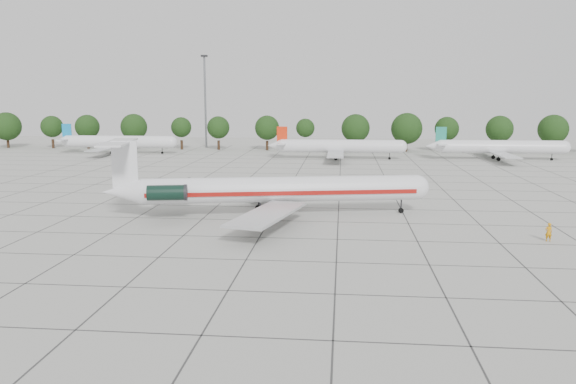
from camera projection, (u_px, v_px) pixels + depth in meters
The scene contains 9 objects.
ground at pixel (269, 221), 65.49m from camera, with size 260.00×260.00×0.00m, color #ACACA5.
apron_joints at pixel (283, 198), 80.21m from camera, with size 170.00×170.00×0.02m, color #383838.
main_airliner at pixel (264, 189), 67.51m from camera, with size 39.06×30.43×9.24m.
ground_crew at pixel (549, 232), 55.97m from camera, with size 0.69×0.46×1.90m, color orange.
bg_airliner_b at pixel (118, 142), 141.13m from camera, with size 28.24×27.20×7.40m.
bg_airliner_c at pixel (340, 146), 128.51m from camera, with size 28.24×27.20×7.40m.
bg_airliner_d at pixel (500, 147), 126.87m from camera, with size 28.24×27.20×7.40m.
tree_line at pixel (267, 128), 148.97m from camera, with size 249.86×8.44×10.22m.
floodlight_mast at pixel (205, 96), 156.19m from camera, with size 1.60×1.60×25.45m.
Camera 1 is at (8.38, -63.47, 14.39)m, focal length 35.00 mm.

